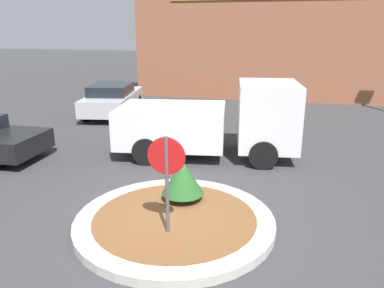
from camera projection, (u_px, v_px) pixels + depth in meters
ground_plane at (175, 225)px, 7.53m from camera, size 120.00×120.00×0.00m
traffic_island at (175, 221)px, 7.50m from camera, size 3.99×3.99×0.18m
stop_sign at (167, 170)px, 6.59m from camera, size 0.69×0.07×2.02m
island_shrub at (183, 177)px, 8.09m from camera, size 0.92×0.92×0.89m
utility_truck at (215, 121)px, 11.42m from camera, size 5.64×3.01×2.28m
storefront_building at (265, 38)px, 22.41m from camera, size 14.11×6.07×6.49m
parked_sedan_silver at (113, 99)px, 17.08m from camera, size 2.65×4.81×1.42m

